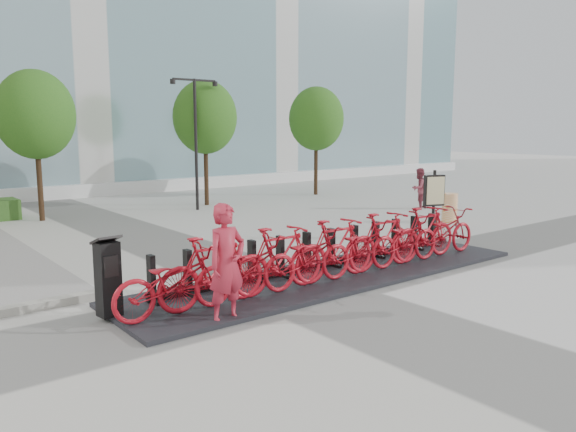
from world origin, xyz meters
TOP-DOWN VIEW (x-y plane):
  - ground at (0.00, 0.00)m, footprint 120.00×120.00m
  - tree_1 at (-1.50, 12.00)m, footprint 2.60×2.60m
  - tree_2 at (5.00, 12.00)m, footprint 2.60×2.60m
  - tree_3 at (11.00, 12.00)m, footprint 2.60×2.60m
  - streetlamp at (4.00, 11.00)m, footprint 2.00×0.20m
  - dock_pad at (1.30, 0.30)m, footprint 9.60×2.40m
  - dock_rail_posts at (1.36, 0.77)m, footprint 8.02×0.50m
  - bike_0 at (-2.60, -0.05)m, footprint 2.16×0.75m
  - bike_1 at (-1.88, -0.05)m, footprint 2.10×0.59m
  - bike_2 at (-1.16, -0.05)m, footprint 2.16×0.75m
  - bike_3 at (-0.44, -0.05)m, footprint 2.10×0.59m
  - bike_4 at (0.28, -0.05)m, footprint 2.16×0.75m
  - bike_5 at (1.00, -0.05)m, footprint 2.10×0.59m
  - bike_6 at (1.72, -0.05)m, footprint 2.16×0.75m
  - bike_7 at (2.44, -0.05)m, footprint 2.10×0.59m
  - bike_8 at (3.16, -0.05)m, footprint 2.16×0.75m
  - bike_9 at (3.88, -0.05)m, footprint 2.10×0.59m
  - bike_10 at (4.60, -0.05)m, footprint 2.16×0.75m
  - kiosk at (-3.47, 0.59)m, footprint 0.45×0.39m
  - worker_red at (-2.01, -0.71)m, footprint 0.77×0.56m
  - pedestrian at (11.03, 5.85)m, footprint 0.82×0.66m
  - construction_barrel at (9.25, 3.12)m, footprint 0.67×0.67m
  - map_sign at (6.49, 1.70)m, footprint 0.63×0.33m

SIDE VIEW (x-z plane):
  - ground at x=0.00m, z-range 0.00..0.00m
  - dock_pad at x=1.30m, z-range 0.00..0.08m
  - construction_barrel at x=9.25m, z-range 0.00..0.98m
  - dock_rail_posts at x=1.36m, z-range 0.08..0.93m
  - bike_0 at x=-2.60m, z-range 0.08..1.22m
  - bike_2 at x=-1.16m, z-range 0.08..1.22m
  - bike_4 at x=0.28m, z-range 0.08..1.22m
  - bike_6 at x=1.72m, z-range 0.08..1.22m
  - bike_8 at x=3.16m, z-range 0.08..1.22m
  - bike_10 at x=4.60m, z-range 0.08..1.22m
  - bike_1 at x=-1.88m, z-range 0.08..1.34m
  - bike_3 at x=-0.44m, z-range 0.08..1.34m
  - bike_5 at x=1.00m, z-range 0.08..1.34m
  - bike_7 at x=2.44m, z-range 0.08..1.34m
  - bike_9 at x=3.88m, z-range 0.08..1.34m
  - kiosk at x=-3.47m, z-range 0.05..1.41m
  - pedestrian at x=11.03m, z-range 0.00..1.60m
  - worker_red at x=-2.01m, z-range 0.00..1.96m
  - map_sign at x=6.49m, z-range 0.32..2.28m
  - streetlamp at x=4.00m, z-range 0.63..5.63m
  - tree_1 at x=-1.50m, z-range 1.04..6.14m
  - tree_2 at x=5.00m, z-range 1.04..6.14m
  - tree_3 at x=11.00m, z-range 1.04..6.14m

